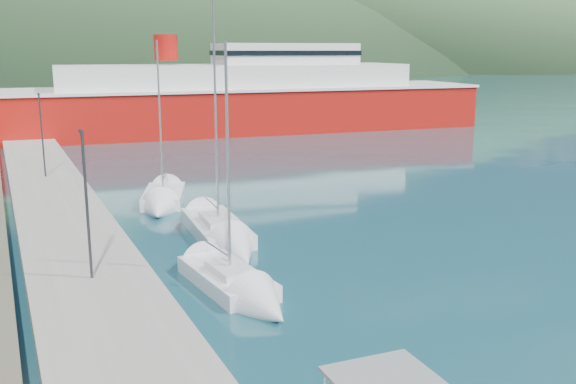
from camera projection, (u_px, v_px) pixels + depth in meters
name	position (u px, v px, depth m)	size (l,w,h in m)	color
ground	(61.00, 102.00, 124.44)	(1400.00, 1400.00, 0.00)	#1A4954
quay	(62.00, 217.00, 37.29)	(5.00, 88.00, 0.80)	gray
lamp_posts	(86.00, 199.00, 25.72)	(0.15, 47.23, 6.06)	#2D2D33
sailboat_near	(246.00, 293.00, 25.91)	(3.04, 7.97, 11.19)	silver
sailboat_mid	(227.00, 240.00, 33.01)	(3.29, 9.84, 13.92)	silver
sailboat_far	(161.00, 204.00, 40.89)	(4.89, 8.22, 11.51)	silver
ferry	(239.00, 101.00, 79.54)	(62.69, 18.22, 12.28)	#A6110C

